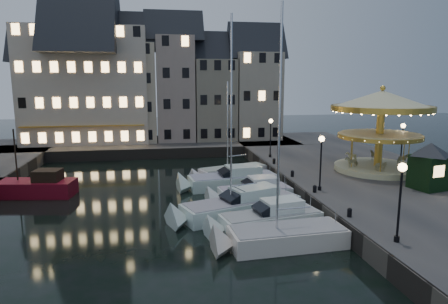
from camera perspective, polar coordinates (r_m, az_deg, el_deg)
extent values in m
plane|color=black|center=(28.81, 0.70, -9.14)|extent=(160.00, 160.00, 0.00)
cube|color=#474442|center=(38.83, 19.84, -3.65)|extent=(16.00, 56.00, 1.30)
cube|color=#474442|center=(55.55, -12.70, 0.74)|extent=(44.00, 12.00, 1.30)
cube|color=#47423A|center=(35.63, 8.52, -4.36)|extent=(0.15, 44.00, 1.30)
cube|color=#47423A|center=(49.56, -10.74, -0.32)|extent=(48.00, 0.15, 1.30)
cylinder|color=black|center=(22.94, 23.44, -11.32)|extent=(0.28, 0.28, 0.30)
cylinder|color=black|center=(22.38, 23.76, -7.14)|extent=(0.12, 0.12, 3.80)
sphere|color=#FFD18C|center=(21.89, 24.15, -2.00)|extent=(0.44, 0.44, 0.44)
cylinder|color=black|center=(31.33, 13.49, -5.06)|extent=(0.28, 0.28, 0.30)
cylinder|color=black|center=(30.92, 13.63, -1.92)|extent=(0.12, 0.12, 3.80)
sphere|color=#FFD18C|center=(30.57, 13.79, 1.84)|extent=(0.44, 0.44, 0.44)
cylinder|color=black|center=(43.73, 6.60, -0.53)|extent=(0.28, 0.28, 0.30)
cylinder|color=black|center=(43.45, 6.65, 1.74)|extent=(0.12, 0.12, 3.80)
sphere|color=#FFD18C|center=(43.19, 6.71, 4.43)|extent=(0.44, 0.44, 0.44)
cylinder|color=black|center=(42.65, 23.87, -1.62)|extent=(0.28, 0.28, 0.30)
cylinder|color=black|center=(42.36, 24.04, 0.70)|extent=(0.12, 0.12, 3.80)
sphere|color=#FFD18C|center=(42.10, 24.24, 3.45)|extent=(0.44, 0.44, 0.44)
cylinder|color=black|center=(25.87, 17.49, -8.39)|extent=(0.28, 0.28, 0.40)
sphere|color=black|center=(25.80, 17.51, -7.93)|extent=(0.30, 0.30, 0.30)
cylinder|color=black|center=(30.64, 12.83, -5.27)|extent=(0.28, 0.28, 0.40)
sphere|color=black|center=(30.58, 12.84, -4.88)|extent=(0.30, 0.30, 0.30)
cylinder|color=black|center=(35.16, 9.74, -3.17)|extent=(0.28, 0.28, 0.40)
sphere|color=black|center=(35.11, 9.75, -2.82)|extent=(0.30, 0.30, 0.30)
cylinder|color=black|center=(40.27, 7.17, -1.40)|extent=(0.28, 0.28, 0.40)
sphere|color=black|center=(40.22, 7.17, -1.09)|extent=(0.30, 0.30, 0.30)
cube|color=#A69C90|center=(58.66, -24.20, 6.63)|extent=(5.00, 8.00, 11.00)
cube|color=slate|center=(57.53, -18.93, 7.42)|extent=(5.60, 8.00, 12.00)
cube|color=tan|center=(56.86, -12.88, 8.19)|extent=(6.20, 8.00, 13.00)
cube|color=gray|center=(56.82, -7.03, 8.87)|extent=(5.00, 8.00, 14.00)
cube|color=gray|center=(57.39, -1.51, 7.45)|extent=(5.60, 8.00, 11.00)
cube|color=gray|center=(58.52, 4.42, 7.97)|extent=(6.20, 8.00, 12.00)
cube|color=beige|center=(57.48, -18.97, 8.91)|extent=(16.00, 9.00, 15.00)
cube|color=silver|center=(24.04, 9.03, -12.15)|extent=(6.84, 2.96, 1.30)
cube|color=gray|center=(23.79, 9.07, -10.66)|extent=(6.50, 2.74, 0.10)
cylinder|color=silver|center=(22.15, 7.88, 3.43)|extent=(0.14, 0.14, 11.73)
cube|color=silver|center=(26.40, 6.69, -10.01)|extent=(6.85, 3.38, 1.30)
cube|color=gray|center=(26.18, 6.72, -8.63)|extent=(6.50, 3.15, 0.10)
cube|color=silver|center=(26.40, 8.28, -7.53)|extent=(2.76, 2.08, 0.80)
cube|color=black|center=(25.85, 5.69, -8.09)|extent=(1.39, 1.71, 0.91)
cube|color=silver|center=(28.96, 2.51, -8.10)|extent=(9.07, 5.24, 1.30)
cube|color=gray|center=(28.76, 2.52, -6.84)|extent=(8.59, 4.91, 0.10)
cube|color=silver|center=(29.17, 4.30, -5.73)|extent=(3.75, 2.89, 0.80)
cube|color=black|center=(28.32, 1.31, -6.40)|extent=(1.92, 2.16, 1.05)
cylinder|color=silver|center=(27.18, 1.04, 4.75)|extent=(0.14, 0.14, 11.72)
cube|color=silver|center=(32.22, 4.43, -6.22)|extent=(5.92, 2.79, 1.30)
cube|color=#968A9B|center=(32.04, 4.44, -5.07)|extent=(5.62, 2.59, 0.10)
cube|color=silver|center=(32.17, 5.60, -4.23)|extent=(2.34, 1.87, 0.80)
cube|color=black|center=(31.80, 3.67, -4.56)|extent=(1.17, 1.63, 0.86)
cube|color=silver|center=(36.13, 1.32, -4.38)|extent=(8.14, 3.49, 1.30)
cube|color=gray|center=(35.97, 1.32, -3.34)|extent=(7.73, 3.23, 0.10)
cube|color=silver|center=(36.16, 2.76, -2.58)|extent=(3.20, 2.29, 0.80)
cube|color=black|center=(35.72, 0.35, -2.89)|extent=(1.50, 1.98, 1.00)
cube|color=silver|center=(39.55, 1.37, -3.09)|extent=(7.14, 4.08, 1.30)
cube|color=gray|center=(39.40, 1.37, -2.15)|extent=(6.76, 3.82, 0.10)
cylinder|color=silver|center=(38.35, 0.51, 4.46)|extent=(0.14, 0.14, 9.22)
cube|color=maroon|center=(37.21, -25.89, -4.83)|extent=(7.44, 3.54, 1.50)
cube|color=black|center=(36.32, -23.89, -3.07)|extent=(2.33, 2.02, 0.95)
cylinder|color=black|center=(37.05, -27.64, -0.36)|extent=(0.12, 0.12, 4.29)
cylinder|color=#C7C290|center=(39.60, 21.05, -2.15)|extent=(7.75, 7.75, 0.48)
cylinder|color=gold|center=(39.07, 21.36, 2.51)|extent=(0.68, 0.68, 6.00)
cylinder|color=#C7C290|center=(39.08, 21.35, 2.37)|extent=(7.17, 7.17, 0.17)
cylinder|color=gold|center=(39.11, 21.33, 2.11)|extent=(7.44, 7.44, 0.34)
cone|color=#C7C290|center=(38.82, 21.65, 7.04)|extent=(8.91, 8.91, 1.55)
cylinder|color=gold|center=(38.86, 21.57, 5.83)|extent=(8.91, 8.91, 0.48)
sphere|color=gold|center=(38.79, 21.75, 8.47)|extent=(0.48, 0.48, 0.48)
imported|color=#C7C290|center=(41.49, 23.64, -0.76)|extent=(1.62, 1.17, 0.97)
cube|color=black|center=(34.33, 27.18, -2.60)|extent=(2.61, 2.61, 2.61)
pyramid|color=black|center=(33.94, 27.49, 1.17)|extent=(3.48, 3.48, 0.98)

